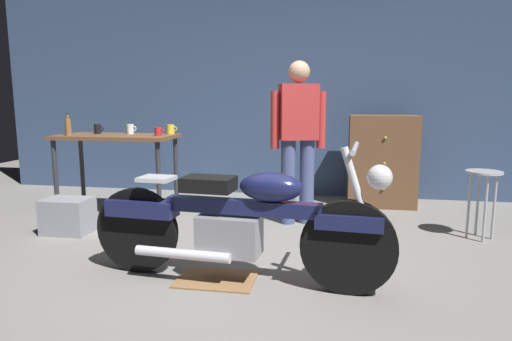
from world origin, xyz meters
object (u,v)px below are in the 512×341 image
object	(u,v)px
person_standing	(298,135)
shop_stool	(483,186)
mug_white_ceramic	(130,129)
mug_yellow_tall	(171,129)
wooden_dresser	(382,161)
motorcycle	(238,221)
mug_red_diner	(158,132)
storage_bin	(68,216)
mug_black_matte	(98,129)
bottle	(68,127)

from	to	relation	value
person_standing	shop_stool	xyz separation A→B (m)	(1.72, -0.25, -0.43)
mug_white_ceramic	mug_yellow_tall	distance (m)	0.45
person_standing	shop_stool	size ratio (longest dim) A/B	2.61
shop_stool	wooden_dresser	xyz separation A→B (m)	(-0.78, 1.21, 0.05)
motorcycle	wooden_dresser	world-z (taller)	wooden_dresser
motorcycle	person_standing	bearing A→B (deg)	84.88
shop_stool	mug_red_diner	xyz separation A→B (m)	(-3.22, 0.22, 0.45)
storage_bin	mug_yellow_tall	xyz separation A→B (m)	(0.70, 0.98, 0.78)
wooden_dresser	mug_red_diner	bearing A→B (deg)	-158.00
wooden_dresser	mug_black_matte	size ratio (longest dim) A/B	9.93
mug_white_ceramic	mug_yellow_tall	size ratio (longest dim) A/B	0.92
storage_bin	mug_black_matte	world-z (taller)	mug_black_matte
motorcycle	bottle	xyz separation A→B (m)	(-2.19, 1.45, 0.55)
wooden_dresser	storage_bin	xyz separation A→B (m)	(-3.11, -1.70, -0.38)
mug_yellow_tall	mug_white_ceramic	bearing A→B (deg)	-169.84
shop_stool	wooden_dresser	distance (m)	1.44
motorcycle	mug_yellow_tall	xyz separation A→B (m)	(-1.18, 1.85, 0.50)
mug_red_diner	mug_yellow_tall	distance (m)	0.26
person_standing	mug_white_ceramic	bearing A→B (deg)	-21.72
mug_red_diner	mug_white_ceramic	world-z (taller)	mug_white_ceramic
storage_bin	mug_yellow_tall	world-z (taller)	mug_yellow_tall
mug_red_diner	bottle	bearing A→B (deg)	-172.40
person_standing	mug_red_diner	distance (m)	1.50
bottle	motorcycle	bearing A→B (deg)	-33.56
person_standing	mug_white_ceramic	size ratio (longest dim) A/B	14.56
mug_red_diner	mug_yellow_tall	bearing A→B (deg)	81.15
motorcycle	mug_black_matte	bearing A→B (deg)	143.97
mug_black_matte	person_standing	bearing A→B (deg)	-2.92
storage_bin	mug_black_matte	bearing A→B (deg)	98.11
motorcycle	bottle	distance (m)	2.69
storage_bin	mug_yellow_tall	distance (m)	1.44
motorcycle	shop_stool	size ratio (longest dim) A/B	3.42
wooden_dresser	person_standing	bearing A→B (deg)	-134.60
person_standing	storage_bin	world-z (taller)	person_standing
shop_stool	mug_yellow_tall	bearing A→B (deg)	171.42
wooden_dresser	mug_white_ceramic	world-z (taller)	wooden_dresser
shop_stool	mug_black_matte	bearing A→B (deg)	174.81
person_standing	mug_white_ceramic	xyz separation A→B (m)	(-1.91, 0.15, 0.03)
motorcycle	mug_yellow_tall	distance (m)	2.25
motorcycle	mug_white_ceramic	size ratio (longest dim) A/B	19.08
shop_stool	storage_bin	size ratio (longest dim) A/B	1.45
mug_red_diner	mug_white_ceramic	distance (m)	0.44
storage_bin	mug_white_ceramic	bearing A→B (deg)	74.09
mug_white_ceramic	bottle	distance (m)	0.65
mug_yellow_tall	bottle	size ratio (longest dim) A/B	0.52
mug_white_ceramic	mug_black_matte	distance (m)	0.38
storage_bin	mug_white_ceramic	xyz separation A→B (m)	(0.26, 0.90, 0.79)
storage_bin	bottle	bearing A→B (deg)	118.05
wooden_dresser	storage_bin	size ratio (longest dim) A/B	2.50
motorcycle	person_standing	size ratio (longest dim) A/B	1.31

